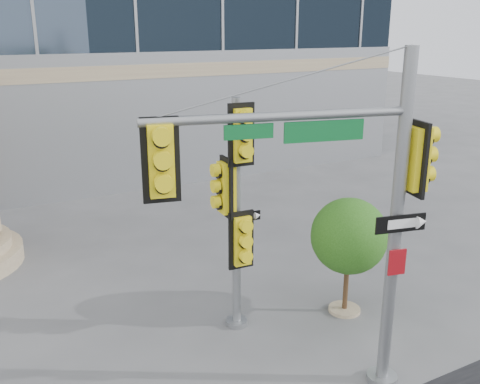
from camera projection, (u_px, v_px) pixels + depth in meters
name	position (u px, v px, depth m)	size (l,w,h in m)	color
ground	(269.00, 367.00, 11.51)	(120.00, 120.00, 0.00)	#545456
main_signal_pole	(339.00, 194.00, 9.54)	(5.12, 1.61, 6.71)	slate
secondary_signal_pole	(236.00, 200.00, 12.06)	(0.95, 0.74, 5.56)	slate
street_tree	(350.00, 239.00, 13.22)	(1.95, 1.90, 3.03)	#9D866A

